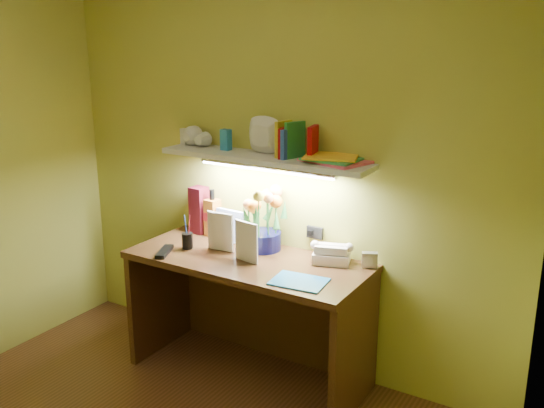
{
  "coord_description": "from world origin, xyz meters",
  "views": [
    {
      "loc": [
        1.8,
        -1.49,
        1.99
      ],
      "look_at": [
        0.07,
        1.35,
        1.05
      ],
      "focal_mm": 40.0,
      "sensor_mm": 36.0,
      "label": 1
    }
  ],
  "objects_px": {
    "telephone": "(332,252)",
    "desk_clock": "(370,260)",
    "flower_bouquet": "(263,219)",
    "whisky_bottle": "(213,213)",
    "desk": "(248,318)"
  },
  "relations": [
    {
      "from": "telephone",
      "to": "desk_clock",
      "type": "bearing_deg",
      "value": -6.96
    },
    {
      "from": "flower_bouquet",
      "to": "telephone",
      "type": "height_order",
      "value": "flower_bouquet"
    },
    {
      "from": "flower_bouquet",
      "to": "desk",
      "type": "bearing_deg",
      "value": -89.05
    },
    {
      "from": "telephone",
      "to": "desk_clock",
      "type": "relative_size",
      "value": 2.35
    },
    {
      "from": "flower_bouquet",
      "to": "telephone",
      "type": "xyz_separation_m",
      "value": [
        0.44,
        0.02,
        -0.13
      ]
    },
    {
      "from": "telephone",
      "to": "desk_clock",
      "type": "distance_m",
      "value": 0.21
    },
    {
      "from": "desk",
      "to": "desk_clock",
      "type": "height_order",
      "value": "desk_clock"
    },
    {
      "from": "whisky_bottle",
      "to": "desk",
      "type": "bearing_deg",
      "value": -28.24
    },
    {
      "from": "flower_bouquet",
      "to": "whisky_bottle",
      "type": "relative_size",
      "value": 1.25
    },
    {
      "from": "desk",
      "to": "telephone",
      "type": "relative_size",
      "value": 6.97
    },
    {
      "from": "flower_bouquet",
      "to": "whisky_bottle",
      "type": "bearing_deg",
      "value": 173.35
    },
    {
      "from": "desk_clock",
      "to": "whisky_bottle",
      "type": "distance_m",
      "value": 1.06
    },
    {
      "from": "desk_clock",
      "to": "whisky_bottle",
      "type": "xyz_separation_m",
      "value": [
        -1.06,
        -0.01,
        0.11
      ]
    },
    {
      "from": "desk_clock",
      "to": "flower_bouquet",
      "type": "bearing_deg",
      "value": 160.36
    },
    {
      "from": "flower_bouquet",
      "to": "telephone",
      "type": "distance_m",
      "value": 0.46
    }
  ]
}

